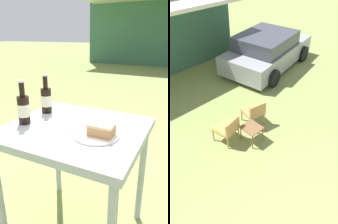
# 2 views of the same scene
# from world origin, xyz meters

# --- Properties ---
(parked_car) EXTENTS (4.13, 2.66, 1.33)m
(parked_car) POSITION_xyz_m (4.82, 6.02, 0.64)
(parked_car) COLOR gray
(parked_car) RESTS_ON ground_plane
(wicker_chair_cushioned) EXTENTS (0.58, 0.61, 0.74)m
(wicker_chair_cushioned) POSITION_xyz_m (1.11, 3.96, 0.43)
(wicker_chair_cushioned) COLOR #B2844C
(wicker_chair_cushioned) RESTS_ON ground_plane
(wicker_chair_plain) EXTENTS (0.58, 0.61, 0.74)m
(wicker_chair_plain) POSITION_xyz_m (2.04, 3.94, 0.43)
(wicker_chair_plain) COLOR #B2844C
(wicker_chair_plain) RESTS_ON ground_plane
(garden_side_table) EXTENTS (0.41, 0.47, 0.46)m
(garden_side_table) POSITION_xyz_m (1.53, 3.52, 0.39)
(garden_side_table) COLOR brown
(garden_side_table) RESTS_ON ground_plane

